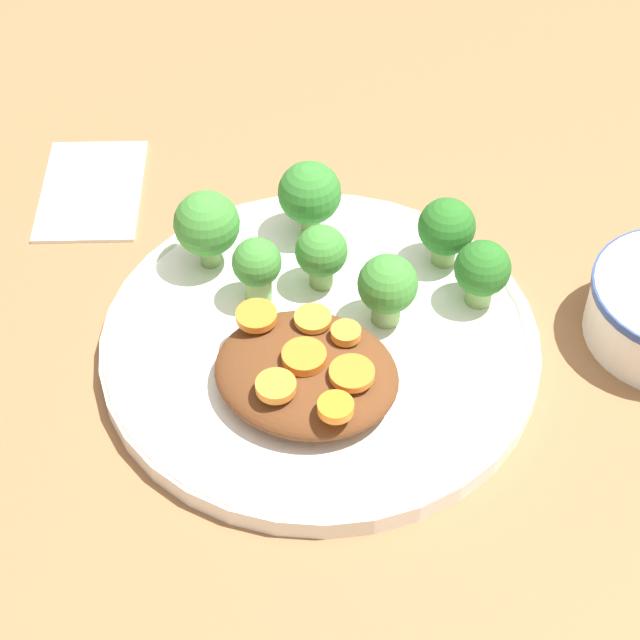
% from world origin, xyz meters
% --- Properties ---
extents(ground_plane, '(4.00, 4.00, 0.00)m').
position_xyz_m(ground_plane, '(0.00, 0.00, 0.00)').
color(ground_plane, '#8C603D').
extents(plate, '(0.28, 0.28, 0.02)m').
position_xyz_m(plate, '(0.00, 0.00, 0.01)').
color(plate, white).
rests_on(plate, ground_plane).
extents(stew_mound, '(0.10, 0.11, 0.03)m').
position_xyz_m(stew_mound, '(-0.04, -0.01, 0.03)').
color(stew_mound, '#5B3319').
rests_on(stew_mound, plate).
extents(broccoli_floret_0, '(0.04, 0.04, 0.05)m').
position_xyz_m(broccoli_floret_0, '(0.09, -0.05, 0.04)').
color(broccoli_floret_0, '#7FA85B').
rests_on(broccoli_floret_0, plate).
extents(broccoli_floret_1, '(0.03, 0.03, 0.05)m').
position_xyz_m(broccoli_floret_1, '(0.02, 0.05, 0.04)').
color(broccoli_floret_1, '#7FA85B').
rests_on(broccoli_floret_1, plate).
extents(broccoli_floret_2, '(0.03, 0.03, 0.05)m').
position_xyz_m(broccoli_floret_2, '(0.04, 0.02, 0.04)').
color(broccoli_floret_2, '#759E51').
rests_on(broccoli_floret_2, plate).
extents(broccoli_floret_3, '(0.04, 0.04, 0.05)m').
position_xyz_m(broccoli_floret_3, '(0.03, -0.03, 0.04)').
color(broccoli_floret_3, '#7FA85B').
rests_on(broccoli_floret_3, plate).
extents(broccoli_floret_4, '(0.04, 0.04, 0.06)m').
position_xyz_m(broccoli_floret_4, '(0.09, 0.04, 0.05)').
color(broccoli_floret_4, '#759E51').
rests_on(broccoli_floret_4, plate).
extents(broccoli_floret_5, '(0.04, 0.04, 0.06)m').
position_xyz_m(broccoli_floret_5, '(0.04, 0.09, 0.05)').
color(broccoli_floret_5, '#759E51').
rests_on(broccoli_floret_5, plate).
extents(broccoli_floret_6, '(0.04, 0.04, 0.05)m').
position_xyz_m(broccoli_floret_6, '(0.07, -0.08, 0.04)').
color(broccoli_floret_6, '#7FA85B').
rests_on(broccoli_floret_6, plate).
extents(carrot_slice_0, '(0.02, 0.02, 0.00)m').
position_xyz_m(carrot_slice_0, '(-0.01, 0.00, 0.04)').
color(carrot_slice_0, orange).
rests_on(carrot_slice_0, stew_mound).
extents(carrot_slice_1, '(0.02, 0.02, 0.01)m').
position_xyz_m(carrot_slice_1, '(-0.07, 0.00, 0.04)').
color(carrot_slice_1, orange).
rests_on(carrot_slice_1, stew_mound).
extents(carrot_slice_2, '(0.02, 0.02, 0.01)m').
position_xyz_m(carrot_slice_2, '(-0.02, -0.02, 0.04)').
color(carrot_slice_2, orange).
rests_on(carrot_slice_2, stew_mound).
extents(carrot_slice_3, '(0.03, 0.03, 0.01)m').
position_xyz_m(carrot_slice_3, '(-0.02, 0.03, 0.04)').
color(carrot_slice_3, orange).
rests_on(carrot_slice_3, stew_mound).
extents(carrot_slice_4, '(0.03, 0.03, 0.00)m').
position_xyz_m(carrot_slice_4, '(-0.04, -0.04, 0.04)').
color(carrot_slice_4, orange).
rests_on(carrot_slice_4, stew_mound).
extents(carrot_slice_5, '(0.03, 0.03, 0.01)m').
position_xyz_m(carrot_slice_5, '(-0.04, -0.01, 0.04)').
color(carrot_slice_5, orange).
rests_on(carrot_slice_5, stew_mound).
extents(carrot_slice_6, '(0.02, 0.02, 0.01)m').
position_xyz_m(carrot_slice_6, '(-0.07, -0.04, 0.04)').
color(carrot_slice_6, orange).
rests_on(carrot_slice_6, stew_mound).
extents(napkin, '(0.13, 0.11, 0.01)m').
position_xyz_m(napkin, '(0.09, 0.22, 0.00)').
color(napkin, white).
rests_on(napkin, ground_plane).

